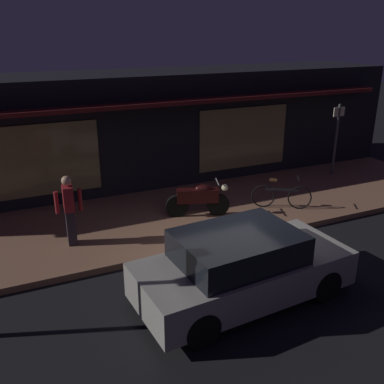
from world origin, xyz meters
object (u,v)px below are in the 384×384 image
(motorcycle, at_px, (199,198))
(person_photographer, at_px, (69,209))
(bicycle_parked, at_px, (281,196))
(sign_post, at_px, (336,135))
(parked_car_near, at_px, (242,267))

(motorcycle, distance_m, person_photographer, 3.41)
(bicycle_parked, height_order, person_photographer, person_photographer)
(person_photographer, height_order, sign_post, sign_post)
(bicycle_parked, distance_m, sign_post, 4.00)
(motorcycle, bearing_deg, sign_post, 13.41)
(motorcycle, relative_size, person_photographer, 0.99)
(person_photographer, height_order, parked_car_near, person_photographer)
(motorcycle, bearing_deg, parked_car_near, -102.63)
(motorcycle, xyz_separation_m, sign_post, (5.73, 1.37, 0.86))
(bicycle_parked, bearing_deg, sign_post, 28.06)
(motorcycle, distance_m, sign_post, 5.96)
(motorcycle, relative_size, sign_post, 0.69)
(bicycle_parked, relative_size, person_photographer, 0.86)
(person_photographer, bearing_deg, sign_post, 10.05)
(bicycle_parked, relative_size, parked_car_near, 0.34)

